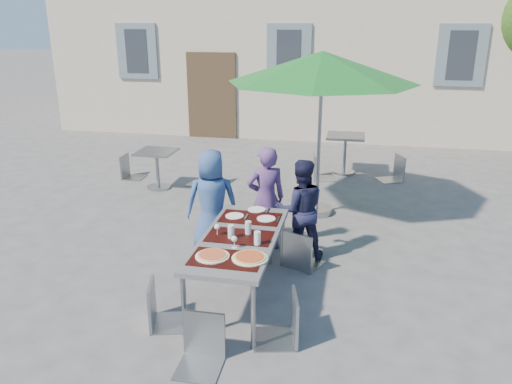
% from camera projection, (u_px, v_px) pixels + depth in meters
% --- Properties ---
extents(ground, '(90.00, 90.00, 0.00)m').
position_uv_depth(ground, '(196.00, 279.00, 6.03)').
color(ground, '#4E4D50').
rests_on(ground, ground).
extents(dining_table, '(0.80, 1.85, 0.76)m').
position_uv_depth(dining_table, '(239.00, 241.00, 5.40)').
color(dining_table, '#444348').
rests_on(dining_table, ground).
extents(pizza_near_left, '(0.34, 0.34, 0.03)m').
position_uv_depth(pizza_near_left, '(212.00, 255.00, 4.91)').
color(pizza_near_left, white).
rests_on(pizza_near_left, dining_table).
extents(pizza_near_right, '(0.36, 0.36, 0.03)m').
position_uv_depth(pizza_near_right, '(250.00, 257.00, 4.86)').
color(pizza_near_right, white).
rests_on(pizza_near_right, dining_table).
extents(glassware, '(0.54, 0.43, 0.15)m').
position_uv_depth(glassware, '(241.00, 233.00, 5.28)').
color(glassware, silver).
rests_on(glassware, dining_table).
extents(place_settings, '(0.64, 0.49, 0.01)m').
position_uv_depth(place_settings, '(253.00, 215.00, 5.96)').
color(place_settings, white).
rests_on(place_settings, dining_table).
extents(child_0, '(0.78, 0.62, 1.40)m').
position_uv_depth(child_0, '(212.00, 202.00, 6.56)').
color(child_0, '#33528D').
rests_on(child_0, ground).
extents(child_1, '(0.61, 0.52, 1.43)m').
position_uv_depth(child_1, '(266.00, 199.00, 6.63)').
color(child_1, '#5B3A77').
rests_on(child_1, ground).
extents(child_2, '(0.73, 0.54, 1.33)m').
position_uv_depth(child_2, '(300.00, 210.00, 6.38)').
color(child_2, '#1A1B39').
rests_on(child_2, ground).
extents(chair_0, '(0.41, 0.41, 0.86)m').
position_uv_depth(chair_0, '(222.00, 226.00, 6.30)').
color(chair_0, '#939A9F').
rests_on(chair_0, ground).
extents(chair_1, '(0.48, 0.48, 0.94)m').
position_uv_depth(chair_1, '(256.00, 221.00, 6.33)').
color(chair_1, gray).
rests_on(chair_1, ground).
extents(chair_2, '(0.54, 0.55, 0.93)m').
position_uv_depth(chair_2, '(302.00, 227.00, 6.14)').
color(chair_2, gray).
rests_on(chair_2, ground).
extents(chair_3, '(0.50, 0.50, 0.91)m').
position_uv_depth(chair_3, '(160.00, 278.00, 4.96)').
color(chair_3, gray).
rests_on(chair_3, ground).
extents(chair_4, '(0.50, 0.50, 0.93)m').
position_uv_depth(chair_4, '(285.00, 291.00, 4.71)').
color(chair_4, '#93979E').
rests_on(chair_4, ground).
extents(chair_5, '(0.40, 0.41, 0.89)m').
position_uv_depth(chair_5, '(200.00, 313.00, 4.39)').
color(chair_5, gray).
rests_on(chair_5, ground).
extents(patio_umbrella, '(2.87, 2.87, 2.54)m').
position_uv_depth(patio_umbrella, '(322.00, 68.00, 7.34)').
color(patio_umbrella, '#9B9EA2').
rests_on(patio_umbrella, ground).
extents(cafe_table_0, '(0.67, 0.67, 0.72)m').
position_uv_depth(cafe_table_0, '(157.00, 163.00, 9.14)').
color(cafe_table_0, '#9B9EA2').
rests_on(cafe_table_0, ground).
extents(bg_chair_l_0, '(0.41, 0.40, 0.88)m').
position_uv_depth(bg_chair_l_0, '(128.00, 153.00, 9.75)').
color(bg_chair_l_0, gray).
rests_on(bg_chair_l_0, ground).
extents(bg_chair_r_0, '(0.51, 0.51, 0.98)m').
position_uv_depth(bg_chair_r_0, '(204.00, 155.00, 9.30)').
color(bg_chair_r_0, gray).
rests_on(bg_chair_r_0, ground).
extents(cafe_table_1, '(0.74, 0.74, 0.80)m').
position_uv_depth(cafe_table_1, '(345.00, 146.00, 10.02)').
color(cafe_table_1, '#9B9EA2').
rests_on(cafe_table_1, ground).
extents(bg_chair_l_1, '(0.49, 0.49, 0.96)m').
position_uv_depth(bg_chair_l_1, '(320.00, 151.00, 9.66)').
color(bg_chair_l_1, '#93979E').
rests_on(bg_chair_l_1, ground).
extents(bg_chair_r_1, '(0.55, 0.55, 0.94)m').
position_uv_depth(bg_chair_r_1, '(396.00, 153.00, 9.58)').
color(bg_chair_r_1, '#90959B').
rests_on(bg_chair_r_1, ground).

